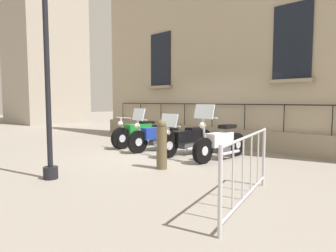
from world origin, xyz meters
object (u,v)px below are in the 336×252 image
(bollard, at_px, (162,144))
(motorcycle_blue, at_px, (156,136))
(motorcycle_green, at_px, (139,133))
(crowd_barrier, at_px, (247,168))
(motorcycle_black, at_px, (186,139))
(motorcycle_white, at_px, (220,143))

(bollard, bearing_deg, motorcycle_blue, -130.67)
(motorcycle_blue, distance_m, bollard, 2.47)
(motorcycle_green, relative_size, crowd_barrier, 0.95)
(motorcycle_blue, bearing_deg, bollard, 49.33)
(motorcycle_black, xyz_separation_m, crowd_barrier, (2.55, 3.34, 0.12))
(motorcycle_blue, xyz_separation_m, motorcycle_black, (-0.14, 1.10, -0.01))
(crowd_barrier, distance_m, bollard, 2.69)
(motorcycle_green, distance_m, bollard, 3.40)
(motorcycle_green, xyz_separation_m, motorcycle_blue, (0.18, 1.01, 0.00))
(motorcycle_green, bearing_deg, motorcycle_black, 89.07)
(motorcycle_green, relative_size, motorcycle_black, 1.02)
(motorcycle_blue, xyz_separation_m, crowd_barrier, (2.41, 4.44, 0.11))
(motorcycle_blue, distance_m, motorcycle_white, 2.22)
(motorcycle_black, height_order, motorcycle_white, motorcycle_white)
(motorcycle_green, bearing_deg, motorcycle_blue, 80.07)
(motorcycle_green, distance_m, motorcycle_black, 2.12)
(bollard, bearing_deg, motorcycle_green, -121.77)
(motorcycle_green, distance_m, motorcycle_white, 3.23)
(motorcycle_white, height_order, bollard, motorcycle_white)
(motorcycle_black, bearing_deg, bollard, 23.69)
(motorcycle_green, relative_size, motorcycle_blue, 1.06)
(motorcycle_green, relative_size, motorcycle_white, 1.04)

